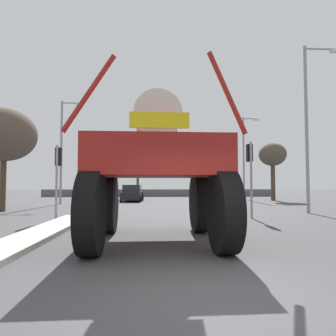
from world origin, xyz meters
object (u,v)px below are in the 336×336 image
at_px(bare_tree_right, 273,155).
at_px(bare_tree_far_center, 138,149).
at_px(bare_tree_left, 4,135).
at_px(sedan_ahead, 132,193).
at_px(streetlight_near_right, 309,120).
at_px(traffic_signal_far_left, 220,170).
at_px(oversize_sprayer, 156,168).
at_px(streetlight_far_right, 245,154).
at_px(streetlight_far_left, 63,147).
at_px(traffic_signal_near_left, 58,165).
at_px(traffic_signal_near_right, 250,162).

xyz_separation_m(bare_tree_right, bare_tree_far_center, (-13.29, 6.61, 1.30)).
bearing_deg(bare_tree_far_center, bare_tree_left, -112.61).
bearing_deg(sedan_ahead, bare_tree_right, -86.22).
bearing_deg(bare_tree_left, streetlight_near_right, -5.72).
distance_m(traffic_signal_far_left, streetlight_near_right, 13.34).
distance_m(streetlight_near_right, bare_tree_right, 12.34).
xyz_separation_m(oversize_sprayer, streetlight_far_right, (9.33, 22.07, 2.61)).
bearing_deg(streetlight_far_left, streetlight_near_right, -26.67).
distance_m(streetlight_far_right, bare_tree_right, 3.04).
xyz_separation_m(traffic_signal_far_left, bare_tree_left, (-15.37, -11.19, 1.56)).
bearing_deg(oversize_sprayer, streetlight_far_right, -24.34).
height_order(sedan_ahead, bare_tree_far_center, bare_tree_far_center).
bearing_deg(bare_tree_left, sedan_ahead, 54.83).
distance_m(sedan_ahead, streetlight_far_left, 7.47).
bearing_deg(traffic_signal_near_left, streetlight_far_left, 105.60).
bearing_deg(oversize_sprayer, streetlight_near_right, -49.33).
distance_m(sedan_ahead, streetlight_near_right, 16.39).
bearing_deg(bare_tree_far_center, oversize_sprayer, -85.82).
height_order(traffic_signal_near_left, streetlight_far_right, streetlight_far_right).
bearing_deg(streetlight_near_right, traffic_signal_near_left, -170.44).
distance_m(oversize_sprayer, traffic_signal_near_right, 7.22).
bearing_deg(traffic_signal_near_right, sedan_ahead, 115.52).
xyz_separation_m(sedan_ahead, streetlight_far_left, (-5.35, -3.49, 3.88)).
xyz_separation_m(bare_tree_left, bare_tree_far_center, (7.02, 16.86, 1.13)).
distance_m(traffic_signal_near_left, streetlight_far_left, 10.89).
bearing_deg(streetlight_near_right, bare_tree_right, 77.31).
bearing_deg(streetlight_far_left, traffic_signal_near_right, -40.77).
relative_size(traffic_signal_far_left, streetlight_far_left, 0.49).
relative_size(traffic_signal_near_left, streetlight_far_right, 0.40).
xyz_separation_m(traffic_signal_near_right, bare_tree_right, (6.83, 14.23, 1.69)).
xyz_separation_m(oversize_sprayer, sedan_ahead, (-2.05, 19.38, -1.38)).
bearing_deg(traffic_signal_near_left, traffic_signal_near_right, -0.02).
bearing_deg(traffic_signal_far_left, streetlight_far_right, 23.99).
bearing_deg(traffic_signal_near_left, oversize_sprayer, -51.01).
xyz_separation_m(traffic_signal_far_left, streetlight_near_right, (2.24, -12.95, 2.27)).
distance_m(oversize_sprayer, streetlight_far_left, 17.70).
height_order(traffic_signal_near_right, streetlight_far_left, streetlight_far_left).
xyz_separation_m(traffic_signal_far_left, streetlight_far_right, (2.92, 1.30, 1.75)).
bearing_deg(sedan_ahead, streetlight_near_right, -135.33).
distance_m(streetlight_far_left, bare_tree_right, 19.18).
xyz_separation_m(traffic_signal_near_left, streetlight_far_right, (13.86, 16.47, 2.22)).
bearing_deg(bare_tree_right, oversize_sprayer, -119.81).
bearing_deg(streetlight_near_right, traffic_signal_far_left, 99.82).
bearing_deg(traffic_signal_far_left, bare_tree_far_center, 145.81).
height_order(traffic_signal_near_right, bare_tree_far_center, bare_tree_far_center).
height_order(traffic_signal_near_right, streetlight_near_right, streetlight_near_right).
bearing_deg(streetlight_near_right, oversize_sprayer, -137.91).
xyz_separation_m(oversize_sprayer, streetlight_near_right, (8.66, 7.82, 3.13)).
relative_size(traffic_signal_near_left, bare_tree_far_center, 0.50).
height_order(sedan_ahead, streetlight_near_right, streetlight_near_right).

